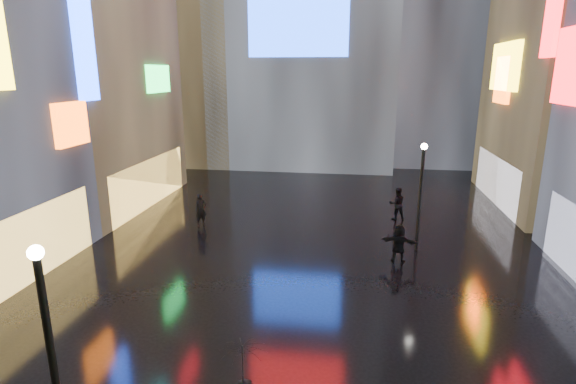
# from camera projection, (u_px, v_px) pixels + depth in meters

# --- Properties ---
(ground) EXTENTS (140.00, 140.00, 0.00)m
(ground) POSITION_uv_depth(u_px,v_px,m) (313.00, 249.00, 21.78)
(ground) COLOR black
(ground) RESTS_ON ground
(building_left_far) EXTENTS (10.28, 12.00, 22.00)m
(building_left_far) POSITION_uv_depth(u_px,v_px,m) (61.00, 27.00, 27.00)
(building_left_far) COLOR black
(building_left_far) RESTS_ON ground
(tower_flank_left) EXTENTS (10.00, 10.00, 26.00)m
(tower_flank_left) POSITION_uv_depth(u_px,v_px,m) (187.00, 20.00, 41.47)
(tower_flank_left) COLOR black
(tower_flank_left) RESTS_ON ground
(lamp_near) EXTENTS (0.30, 0.30, 5.20)m
(lamp_near) POSITION_uv_depth(u_px,v_px,m) (51.00, 351.00, 8.94)
(lamp_near) COLOR black
(lamp_near) RESTS_ON ground
(lamp_far) EXTENTS (0.30, 0.30, 5.20)m
(lamp_far) POSITION_uv_depth(u_px,v_px,m) (421.00, 191.00, 20.98)
(lamp_far) COLOR black
(lamp_far) RESTS_ON ground
(pedestrian_5) EXTENTS (1.69, 0.81, 1.75)m
(pedestrian_5) POSITION_uv_depth(u_px,v_px,m) (399.00, 244.00, 20.14)
(pedestrian_5) COLOR black
(pedestrian_5) RESTS_ON ground
(pedestrian_6) EXTENTS (0.78, 0.77, 1.82)m
(pedestrian_6) POSITION_uv_depth(u_px,v_px,m) (201.00, 210.00, 24.92)
(pedestrian_6) COLOR black
(pedestrian_6) RESTS_ON ground
(pedestrian_7) EXTENTS (1.04, 0.88, 1.90)m
(pedestrian_7) POSITION_uv_depth(u_px,v_px,m) (397.00, 204.00, 25.98)
(pedestrian_7) COLOR black
(pedestrian_7) RESTS_ON ground
(umbrella_2) EXTENTS (1.24, 1.22, 0.96)m
(umbrella_2) POSITION_uv_depth(u_px,v_px,m) (244.00, 363.00, 9.80)
(umbrella_2) COLOR black
(umbrella_2) RESTS_ON pedestrian_4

